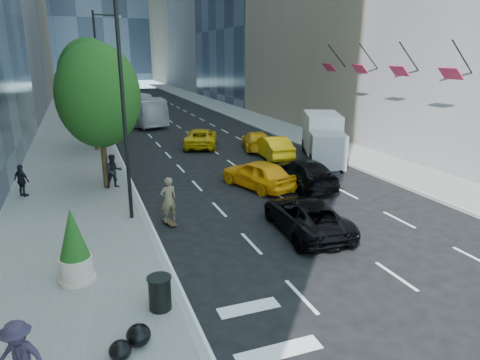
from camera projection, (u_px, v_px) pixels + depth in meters
name	position (u px, v px, depth m)	size (l,w,h in m)	color
ground	(309.00, 234.00, 17.25)	(160.00, 160.00, 0.00)	black
sidewalk_left	(72.00, 129.00, 41.14)	(6.00, 120.00, 0.15)	slate
sidewalk_right	(254.00, 119.00, 47.54)	(4.00, 120.00, 0.15)	slate
lamp_near	(126.00, 85.00, 17.07)	(2.13, 0.22, 10.00)	black
lamp_far	(100.00, 70.00, 33.23)	(2.13, 0.22, 10.00)	black
tree_near	(99.00, 96.00, 21.50)	(4.20, 4.20, 7.46)	black
tree_mid	(91.00, 79.00, 30.39)	(4.50, 4.50, 7.99)	black
tree_far	(86.00, 79.00, 42.25)	(3.90, 3.90, 6.92)	black
traffic_signal	(92.00, 79.00, 49.82)	(2.48, 0.53, 5.20)	black
facade_flags	(380.00, 67.00, 28.07)	(1.85, 13.30, 2.05)	black
skateboarder	(169.00, 203.00, 17.97)	(0.72, 0.47, 1.96)	brown
black_sedan_lincoln	(306.00, 216.00, 17.32)	(2.32, 5.02, 1.40)	black
black_sedan_mercedes	(303.00, 173.00, 23.35)	(2.11, 5.18, 1.50)	black
taxi_a	(258.00, 174.00, 23.04)	(1.84, 4.58, 1.56)	#FFA70D
taxi_b	(272.00, 147.00, 29.83)	(1.63, 4.66, 1.54)	yellow
taxi_c	(201.00, 138.00, 33.38)	(2.38, 5.15, 1.43)	gold
taxi_d	(256.00, 141.00, 32.45)	(1.91, 4.71, 1.37)	#F0A80C
city_bus	(130.00, 109.00, 44.19)	(2.65, 11.32, 3.15)	silver
box_truck	(323.00, 137.00, 29.29)	(4.59, 6.70, 3.03)	silver
pedestrian_a	(114.00, 171.00, 22.53)	(0.88, 0.68, 1.81)	black
pedestrian_b	(22.00, 181.00, 21.17)	(0.96, 0.40, 1.64)	black
pedestrian_c	(19.00, 359.00, 8.74)	(1.10, 0.63, 1.71)	#2A2234
trash_can	(160.00, 294.00, 11.83)	(0.62, 0.62, 0.94)	black
planter_shrub	(74.00, 247.00, 13.13)	(1.00, 1.00, 2.41)	beige
garbage_bags	(131.00, 341.00, 10.22)	(1.04, 1.01, 0.52)	black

